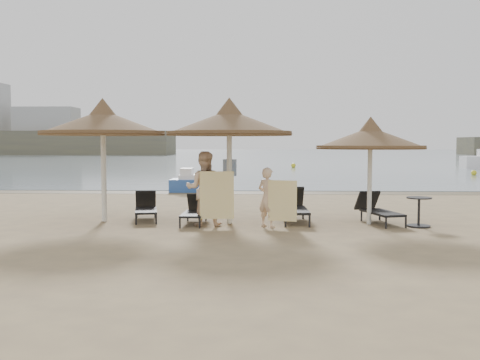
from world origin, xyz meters
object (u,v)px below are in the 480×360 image
(palapa_right, at_px, (370,139))
(side_table, at_px, (419,213))
(lounger_near_right, at_px, (294,206))
(palapa_left, at_px, (103,123))
(person_left, at_px, (204,183))
(lounger_near_left, at_px, (195,210))
(person_right, at_px, (268,193))
(lounger_far_right, at_px, (377,209))
(palapa_center, at_px, (229,123))
(lounger_far_left, at_px, (146,207))
(pedal_boat, at_px, (195,183))

(palapa_right, distance_m, side_table, 2.17)
(lounger_near_right, bearing_deg, palapa_left, -179.30)
(person_left, bearing_deg, lounger_near_left, -58.10)
(lounger_near_left, relative_size, person_right, 0.95)
(palapa_left, relative_size, lounger_near_right, 1.65)
(palapa_left, relative_size, lounger_far_right, 1.77)
(lounger_far_right, bearing_deg, side_table, -51.35)
(palapa_left, xyz_separation_m, palapa_center, (3.29, -0.25, -0.02))
(palapa_left, xyz_separation_m, lounger_far_left, (1.02, 0.33, -2.22))
(palapa_left, distance_m, palapa_center, 3.30)
(lounger_far_right, height_order, person_right, person_right)
(lounger_near_left, bearing_deg, lounger_far_left, 159.62)
(palapa_left, height_order, person_right, palapa_left)
(palapa_center, height_order, lounger_near_right, palapa_center)
(palapa_left, relative_size, side_table, 4.46)
(palapa_right, distance_m, lounger_near_left, 4.78)
(person_right, bearing_deg, side_table, -141.51)
(palapa_right, distance_m, person_right, 2.94)
(palapa_left, distance_m, lounger_far_right, 7.42)
(lounger_near_right, height_order, person_right, person_right)
(palapa_center, height_order, side_table, palapa_center)
(lounger_far_left, height_order, side_table, lounger_far_left)
(lounger_near_left, distance_m, side_table, 5.56)
(lounger_near_left, distance_m, lounger_near_right, 2.58)
(palapa_right, bearing_deg, lounger_near_left, 179.44)
(lounger_near_right, distance_m, pedal_boat, 9.08)
(side_table, bearing_deg, lounger_near_right, 164.46)
(palapa_center, distance_m, palapa_right, 3.55)
(palapa_left, height_order, palapa_center, palapa_left)
(lounger_far_right, bearing_deg, person_left, 173.27)
(side_table, height_order, pedal_boat, pedal_boat)
(lounger_far_left, height_order, lounger_near_right, lounger_near_right)
(lounger_far_left, bearing_deg, person_right, -32.21)
(person_left, height_order, person_right, person_left)
(person_right, bearing_deg, palapa_center, 3.71)
(lounger_far_left, bearing_deg, side_table, -20.24)
(lounger_far_right, distance_m, person_left, 4.51)
(palapa_left, xyz_separation_m, side_table, (7.95, -0.63, -2.21))
(lounger_near_left, height_order, lounger_near_right, lounger_near_right)
(palapa_center, distance_m, lounger_far_right, 4.39)
(palapa_right, bearing_deg, pedal_boat, 121.82)
(palapa_left, height_order, lounger_far_right, palapa_left)
(palapa_right, xyz_separation_m, person_right, (-2.57, -0.57, -1.31))
(lounger_near_right, bearing_deg, lounger_near_left, -172.17)
(pedal_boat, bearing_deg, palapa_left, -99.49)
(palapa_center, height_order, person_right, palapa_center)
(person_right, bearing_deg, lounger_far_right, -128.22)
(lounger_near_left, relative_size, pedal_boat, 0.76)
(palapa_left, height_order, palapa_right, palapa_left)
(lounger_far_left, relative_size, lounger_near_left, 1.08)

